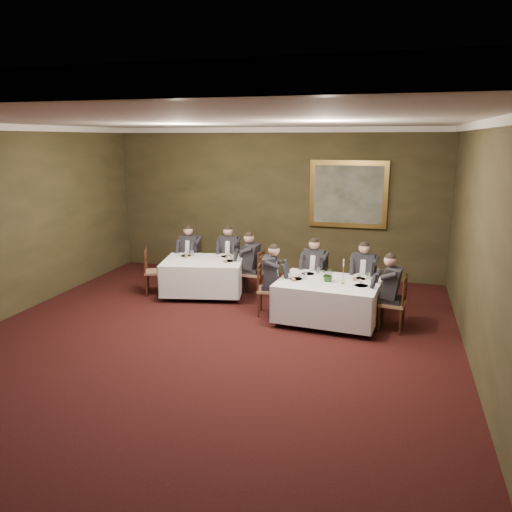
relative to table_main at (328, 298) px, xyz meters
The scene contains 27 objects.
ground 2.66m from the table_main, 131.43° to the right, with size 10.00×10.00×0.00m, color black.
ceiling 4.02m from the table_main, 131.43° to the right, with size 8.00×10.00×0.10m, color silver.
back_wall 3.73m from the table_main, 119.73° to the left, with size 8.00×0.10×3.50m, color #2D2B16.
right_wall 3.27m from the table_main, 40.91° to the right, with size 0.10×10.00×3.50m, color #2D2B16.
crown_molding 3.98m from the table_main, 131.43° to the right, with size 8.00×10.00×0.12m.
table_main is the anchor object (origin of this frame).
table_second 2.89m from the table_main, 162.04° to the left, with size 1.89×1.58×0.67m.
chair_main_backleft 1.05m from the table_main, 112.46° to the left, with size 0.52×0.50×1.00m.
diner_main_backleft 1.03m from the table_main, 112.83° to the left, with size 0.49×0.55×1.35m.
chair_main_backright 1.05m from the table_main, 57.32° to the left, with size 0.48×0.47×1.00m.
diner_main_backright 1.03m from the table_main, 57.03° to the left, with size 0.45×0.52×1.35m.
chair_main_endleft 1.14m from the table_main, behind, with size 0.48×0.50×1.00m.
diner_main_endleft 1.12m from the table_main, behind, with size 0.53×0.47×1.35m.
chair_main_endright 1.14m from the table_main, ahead, with size 0.47×0.49×1.00m.
diner_main_endright 1.12m from the table_main, ahead, with size 0.53×0.46×1.35m.
chair_sec_backleft 3.74m from the table_main, 154.07° to the left, with size 0.45×0.43×1.00m.
diner_sec_backleft 3.73m from the table_main, 154.23° to the left, with size 0.43×0.49×1.35m.
chair_sec_backright 3.09m from the table_main, 143.88° to the left, with size 0.47×0.45×1.00m.
diner_sec_backright 3.08m from the table_main, 144.05° to the left, with size 0.44×0.50×1.35m.
chair_sec_endright 2.06m from the table_main, 147.34° to the left, with size 0.44×0.46×1.00m.
diner_sec_endright 2.06m from the table_main, 147.51° to the left, with size 0.50×0.43×1.35m.
chair_sec_endleft 3.84m from the table_main, 169.89° to the left, with size 0.56×0.57×1.00m.
centerpiece 0.46m from the table_main, 97.01° to the right, with size 0.26×0.23×0.29m, color #2D5926.
candlestick 0.55m from the table_main, 16.30° to the right, with size 0.07×0.07×0.46m.
place_setting_table_main 0.69m from the table_main, 131.59° to the left, with size 0.33×0.31×0.14m.
place_setting_table_second 3.43m from the table_main, 160.00° to the left, with size 0.33×0.31×0.14m.
painting 3.35m from the table_main, 90.00° to the left, with size 1.76×0.09×1.53m.
Camera 1 is at (2.82, -6.61, 3.25)m, focal length 35.00 mm.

